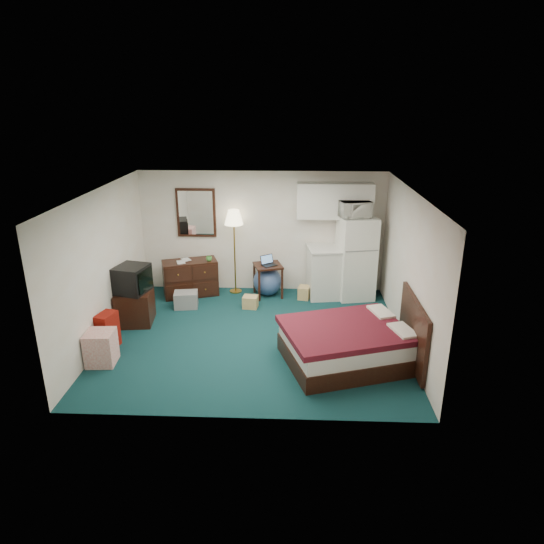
{
  "coord_description": "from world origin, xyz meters",
  "views": [
    {
      "loc": [
        0.61,
        -7.42,
        3.85
      ],
      "look_at": [
        0.28,
        0.32,
        1.07
      ],
      "focal_mm": 32.0,
      "sensor_mm": 36.0,
      "label": 1
    }
  ],
  "objects_px": {
    "dresser": "(190,278)",
    "fridge": "(356,258)",
    "desk": "(268,280)",
    "suitcase": "(107,331)",
    "kitchen_counter": "(331,272)",
    "tv_stand": "(135,307)",
    "bed": "(347,345)",
    "floor_lamp": "(235,252)"
  },
  "relations": [
    {
      "from": "dresser",
      "to": "tv_stand",
      "type": "xyz_separation_m",
      "value": [
        -0.74,
        -1.34,
        -0.07
      ]
    },
    {
      "from": "suitcase",
      "to": "floor_lamp",
      "type": "bearing_deg",
      "value": 68.63
    },
    {
      "from": "desk",
      "to": "bed",
      "type": "height_order",
      "value": "desk"
    },
    {
      "from": "dresser",
      "to": "tv_stand",
      "type": "relative_size",
      "value": 1.64
    },
    {
      "from": "dresser",
      "to": "tv_stand",
      "type": "distance_m",
      "value": 1.54
    },
    {
      "from": "desk",
      "to": "tv_stand",
      "type": "bearing_deg",
      "value": -166.03
    },
    {
      "from": "floor_lamp",
      "to": "desk",
      "type": "relative_size",
      "value": 2.6
    },
    {
      "from": "fridge",
      "to": "desk",
      "type": "bearing_deg",
      "value": 170.32
    },
    {
      "from": "dresser",
      "to": "bed",
      "type": "height_order",
      "value": "dresser"
    },
    {
      "from": "desk",
      "to": "kitchen_counter",
      "type": "distance_m",
      "value": 1.3
    },
    {
      "from": "bed",
      "to": "suitcase",
      "type": "height_order",
      "value": "suitcase"
    },
    {
      "from": "kitchen_counter",
      "to": "fridge",
      "type": "height_order",
      "value": "fridge"
    },
    {
      "from": "fridge",
      "to": "dresser",
      "type": "bearing_deg",
      "value": 170.15
    },
    {
      "from": "kitchen_counter",
      "to": "bed",
      "type": "xyz_separation_m",
      "value": [
        0.06,
        -2.69,
        -0.21
      ]
    },
    {
      "from": "kitchen_counter",
      "to": "suitcase",
      "type": "distance_m",
      "value": 4.48
    },
    {
      "from": "dresser",
      "to": "bed",
      "type": "relative_size",
      "value": 0.6
    },
    {
      "from": "dresser",
      "to": "desk",
      "type": "bearing_deg",
      "value": -18.33
    },
    {
      "from": "desk",
      "to": "suitcase",
      "type": "distance_m",
      "value": 3.41
    },
    {
      "from": "fridge",
      "to": "suitcase",
      "type": "height_order",
      "value": "fridge"
    },
    {
      "from": "bed",
      "to": "floor_lamp",
      "type": "bearing_deg",
      "value": 108.0
    },
    {
      "from": "dresser",
      "to": "desk",
      "type": "relative_size",
      "value": 1.61
    },
    {
      "from": "fridge",
      "to": "suitcase",
      "type": "bearing_deg",
      "value": -161.63
    },
    {
      "from": "kitchen_counter",
      "to": "bed",
      "type": "distance_m",
      "value": 2.69
    },
    {
      "from": "kitchen_counter",
      "to": "fridge",
      "type": "relative_size",
      "value": 0.6
    },
    {
      "from": "desk",
      "to": "bed",
      "type": "xyz_separation_m",
      "value": [
        1.34,
        -2.62,
        -0.05
      ]
    },
    {
      "from": "dresser",
      "to": "fridge",
      "type": "relative_size",
      "value": 0.65
    },
    {
      "from": "kitchen_counter",
      "to": "suitcase",
      "type": "relative_size",
      "value": 1.66
    },
    {
      "from": "tv_stand",
      "to": "suitcase",
      "type": "xyz_separation_m",
      "value": [
        -0.15,
        -0.97,
        -0.0
      ]
    },
    {
      "from": "floor_lamp",
      "to": "desk",
      "type": "bearing_deg",
      "value": -15.21
    },
    {
      "from": "dresser",
      "to": "desk",
      "type": "distance_m",
      "value": 1.6
    },
    {
      "from": "suitcase",
      "to": "desk",
      "type": "bearing_deg",
      "value": 57.21
    },
    {
      "from": "floor_lamp",
      "to": "fridge",
      "type": "relative_size",
      "value": 1.05
    },
    {
      "from": "dresser",
      "to": "bed",
      "type": "bearing_deg",
      "value": -60.51
    },
    {
      "from": "kitchen_counter",
      "to": "tv_stand",
      "type": "height_order",
      "value": "kitchen_counter"
    },
    {
      "from": "desk",
      "to": "fridge",
      "type": "xyz_separation_m",
      "value": [
        1.76,
        0.03,
        0.5
      ]
    },
    {
      "from": "kitchen_counter",
      "to": "tv_stand",
      "type": "bearing_deg",
      "value": -166.03
    },
    {
      "from": "floor_lamp",
      "to": "bed",
      "type": "xyz_separation_m",
      "value": [
        2.04,
        -2.81,
        -0.59
      ]
    },
    {
      "from": "desk",
      "to": "suitcase",
      "type": "xyz_separation_m",
      "value": [
        -2.49,
        -2.33,
        -0.03
      ]
    },
    {
      "from": "fridge",
      "to": "suitcase",
      "type": "xyz_separation_m",
      "value": [
        -4.26,
        -2.37,
        -0.54
      ]
    },
    {
      "from": "floor_lamp",
      "to": "kitchen_counter",
      "type": "distance_m",
      "value": 2.02
    },
    {
      "from": "desk",
      "to": "suitcase",
      "type": "bearing_deg",
      "value": -153.06
    },
    {
      "from": "floor_lamp",
      "to": "kitchen_counter",
      "type": "height_order",
      "value": "floor_lamp"
    }
  ]
}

